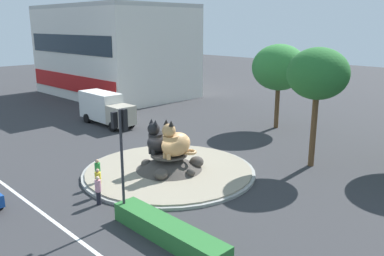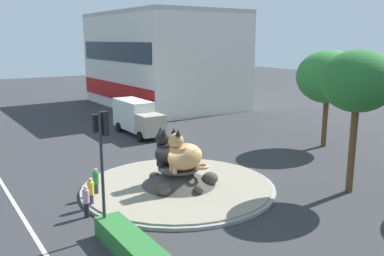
# 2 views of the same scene
# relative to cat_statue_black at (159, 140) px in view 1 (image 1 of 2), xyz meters

# --- Properties ---
(ground_plane) EXTENTS (160.00, 160.00, 0.00)m
(ground_plane) POSITION_rel_cat_statue_black_xyz_m (0.67, 0.22, -2.18)
(ground_plane) COLOR #333335
(lane_centreline) EXTENTS (112.00, 0.20, 0.01)m
(lane_centreline) POSITION_rel_cat_statue_black_xyz_m (0.67, -8.45, -2.18)
(lane_centreline) COLOR silver
(lane_centreline) RESTS_ON ground
(roundabout_island) EXTENTS (11.47, 11.47, 1.33)m
(roundabout_island) POSITION_rel_cat_statue_black_xyz_m (0.69, 0.23, -1.79)
(roundabout_island) COLOR gray
(roundabout_island) RESTS_ON ground
(cat_statue_black) EXTENTS (1.63, 2.40, 2.34)m
(cat_statue_black) POSITION_rel_cat_statue_black_xyz_m (0.00, 0.00, 0.00)
(cat_statue_black) COLOR black
(cat_statue_black) RESTS_ON roundabout_island
(cat_statue_calico) EXTENTS (1.61, 2.52, 2.52)m
(cat_statue_calico) POSITION_rel_cat_statue_black_xyz_m (1.36, 0.15, 0.06)
(cat_statue_calico) COLOR tan
(cat_statue_calico) RESTS_ON roundabout_island
(traffic_light_mast) EXTENTS (0.71, 0.57, 5.72)m
(traffic_light_mast) POSITION_rel_cat_statue_black_xyz_m (3.99, -5.67, 1.98)
(traffic_light_mast) COLOR #2D2D33
(traffic_light_mast) RESTS_ON ground
(shophouse_block) EXTENTS (21.23, 14.09, 12.15)m
(shophouse_block) POSITION_rel_cat_statue_black_xyz_m (-28.15, 15.39, 3.89)
(shophouse_block) COLOR silver
(shophouse_block) RESTS_ON ground
(clipped_hedge_strip) EXTENTS (6.84, 1.20, 0.90)m
(clipped_hedge_strip) POSITION_rel_cat_statue_black_xyz_m (7.17, -5.53, -1.73)
(clipped_hedge_strip) COLOR #2D7033
(clipped_hedge_strip) RESTS_ON ground
(second_tree_near_tower) EXTENTS (5.02, 5.02, 7.91)m
(second_tree_near_tower) POSITION_rel_cat_statue_black_xyz_m (-1.26, 15.56, 3.57)
(second_tree_near_tower) COLOR brown
(second_tree_near_tower) RESTS_ON ground
(third_tree_left) EXTENTS (4.10, 4.10, 8.21)m
(third_tree_left) POSITION_rel_cat_statue_black_xyz_m (6.57, 8.30, 4.23)
(third_tree_left) COLOR brown
(third_tree_left) RESTS_ON ground
(pedestrian_pink_shirt) EXTENTS (0.34, 0.34, 1.65)m
(pedestrian_pink_shirt) POSITION_rel_cat_statue_black_xyz_m (1.62, -5.74, -1.31)
(pedestrian_pink_shirt) COLOR black
(pedestrian_pink_shirt) RESTS_ON ground
(pedestrian_yellow_shirt) EXTENTS (0.35, 0.35, 1.68)m
(pedestrian_yellow_shirt) POSITION_rel_cat_statue_black_xyz_m (0.67, -5.16, -1.30)
(pedestrian_yellow_shirt) COLOR #33384C
(pedestrian_yellow_shirt) RESTS_ON ground
(pedestrian_green_shirt) EXTENTS (0.34, 0.34, 1.75)m
(pedestrian_green_shirt) POSITION_rel_cat_statue_black_xyz_m (-0.61, -4.40, -1.26)
(pedestrian_green_shirt) COLOR #33384C
(pedestrian_green_shirt) RESTS_ON ground
(delivery_box_truck) EXTENTS (7.10, 2.46, 3.12)m
(delivery_box_truck) POSITION_rel_cat_statue_black_xyz_m (-13.83, 4.59, -0.53)
(delivery_box_truck) COLOR #B7AD99
(delivery_box_truck) RESTS_ON ground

